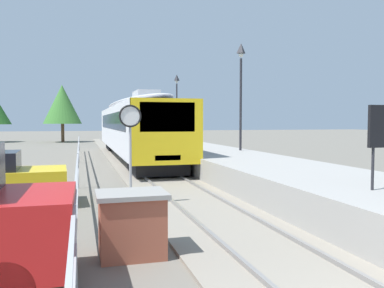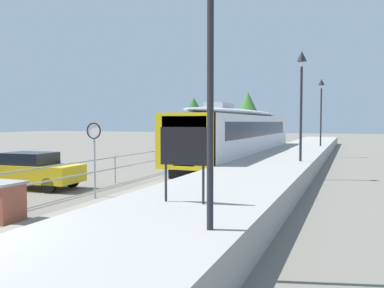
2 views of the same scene
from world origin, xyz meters
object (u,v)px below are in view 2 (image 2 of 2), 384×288
object	(u,v)px
platform_lamp_near_end	(210,18)
brick_utility_cabinet	(0,201)
platform_lamp_mid_platform	(301,85)
platform_lamp_far_end	(321,99)
platform_notice_board	(184,149)
speed_limit_sign	(94,141)
parked_hatchback_yellow	(33,170)
commuter_train	(241,132)

from	to	relation	value
platform_lamp_near_end	brick_utility_cabinet	world-z (taller)	platform_lamp_near_end
platform_lamp_mid_platform	platform_lamp_far_end	world-z (taller)	same
platform_notice_board	speed_limit_sign	distance (m)	6.37
platform_lamp_mid_platform	parked_hatchback_yellow	size ratio (longest dim) A/B	1.31
platform_notice_board	parked_hatchback_yellow	xyz separation A→B (m)	(-8.88, 4.79, -1.40)
commuter_train	parked_hatchback_yellow	bearing A→B (deg)	-113.19
platform_lamp_mid_platform	parked_hatchback_yellow	xyz separation A→B (m)	(-10.24, -6.93, -3.83)
commuter_train	platform_lamp_mid_platform	size ratio (longest dim) A/B	3.84
platform_notice_board	brick_utility_cabinet	bearing A→B (deg)	-178.42
platform_lamp_mid_platform	platform_notice_board	xyz separation A→B (m)	(-1.36, -11.71, -2.44)
platform_notice_board	platform_lamp_far_end	bearing A→B (deg)	86.95
platform_lamp_far_end	platform_notice_board	xyz separation A→B (m)	(-1.36, -25.54, -2.44)
platform_lamp_near_end	platform_lamp_far_end	world-z (taller)	same
parked_hatchback_yellow	platform_lamp_near_end	bearing A→B (deg)	-33.98
brick_utility_cabinet	speed_limit_sign	bearing A→B (deg)	83.32
platform_notice_board	brick_utility_cabinet	size ratio (longest dim) A/B	1.49
platform_lamp_far_end	speed_limit_sign	bearing A→B (deg)	-106.60
platform_lamp_mid_platform	platform_lamp_far_end	bearing A→B (deg)	90.00
platform_notice_board	platform_lamp_near_end	bearing A→B (deg)	-57.21
brick_utility_cabinet	parked_hatchback_yellow	bearing A→B (deg)	123.66
platform_lamp_far_end	platform_notice_board	bearing A→B (deg)	-93.05
commuter_train	platform_lamp_far_end	size ratio (longest dim) A/B	3.84
speed_limit_sign	platform_lamp_mid_platform	bearing A→B (deg)	50.72
parked_hatchback_yellow	commuter_train	bearing A→B (deg)	66.81
platform_lamp_near_end	brick_utility_cabinet	distance (m)	8.27
commuter_train	platform_lamp_near_end	size ratio (longest dim) A/B	3.84
platform_lamp_near_end	platform_notice_board	xyz separation A→B (m)	(-1.36, 2.11, -2.44)
commuter_train	platform_lamp_mid_platform	xyz separation A→B (m)	(4.58, -6.28, 2.47)
platform_lamp_far_end	platform_lamp_near_end	bearing A→B (deg)	-90.00
brick_utility_cabinet	platform_lamp_mid_platform	bearing A→B (deg)	59.67
platform_lamp_mid_platform	parked_hatchback_yellow	world-z (taller)	platform_lamp_mid_platform
commuter_train	brick_utility_cabinet	world-z (taller)	commuter_train
platform_lamp_far_end	speed_limit_sign	size ratio (longest dim) A/B	1.91
platform_lamp_near_end	parked_hatchback_yellow	bearing A→B (deg)	146.02
commuter_train	platform_lamp_near_end	xyz separation A→B (m)	(4.58, -20.10, 2.47)
commuter_train	speed_limit_sign	bearing A→B (deg)	-97.63
platform_notice_board	platform_lamp_mid_platform	bearing A→B (deg)	83.38
platform_lamp_mid_platform	platform_notice_board	world-z (taller)	platform_lamp_mid_platform
platform_lamp_near_end	platform_lamp_mid_platform	bearing A→B (deg)	90.00
commuter_train	platform_lamp_mid_platform	bearing A→B (deg)	-53.88
speed_limit_sign	parked_hatchback_yellow	world-z (taller)	speed_limit_sign
brick_utility_cabinet	parked_hatchback_yellow	world-z (taller)	parked_hatchback_yellow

